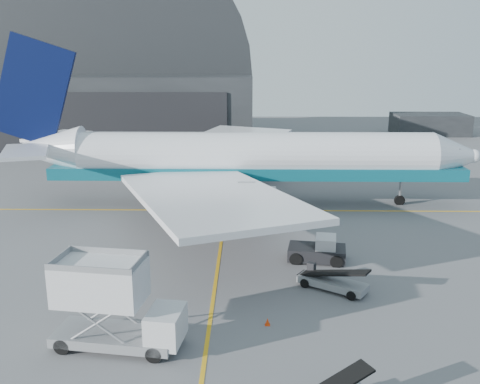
{
  "coord_description": "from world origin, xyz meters",
  "views": [
    {
      "loc": [
        2.31,
        -33.37,
        16.34
      ],
      "look_at": [
        1.65,
        10.67,
        4.5
      ],
      "focal_mm": 40.0,
      "sensor_mm": 36.0,
      "label": 1
    }
  ],
  "objects_px": {
    "airliner": "(237,158)",
    "pushback_tug": "(319,251)",
    "catering_truck": "(113,305)",
    "belt_loader_b": "(332,281)"
  },
  "relations": [
    {
      "from": "airliner",
      "to": "pushback_tug",
      "type": "xyz_separation_m",
      "value": [
        6.84,
        -15.9,
        -4.3
      ]
    },
    {
      "from": "catering_truck",
      "to": "pushback_tug",
      "type": "bearing_deg",
      "value": 52.63
    },
    {
      "from": "airliner",
      "to": "catering_truck",
      "type": "height_order",
      "value": "airliner"
    },
    {
      "from": "belt_loader_b",
      "to": "catering_truck",
      "type": "bearing_deg",
      "value": -117.03
    },
    {
      "from": "catering_truck",
      "to": "belt_loader_b",
      "type": "relative_size",
      "value": 1.55
    },
    {
      "from": "airliner",
      "to": "pushback_tug",
      "type": "height_order",
      "value": "airliner"
    },
    {
      "from": "pushback_tug",
      "to": "belt_loader_b",
      "type": "height_order",
      "value": "pushback_tug"
    },
    {
      "from": "pushback_tug",
      "to": "airliner",
      "type": "bearing_deg",
      "value": 122.32
    },
    {
      "from": "catering_truck",
      "to": "pushback_tug",
      "type": "relative_size",
      "value": 1.58
    },
    {
      "from": "airliner",
      "to": "catering_truck",
      "type": "distance_m",
      "value": 29.63
    }
  ]
}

